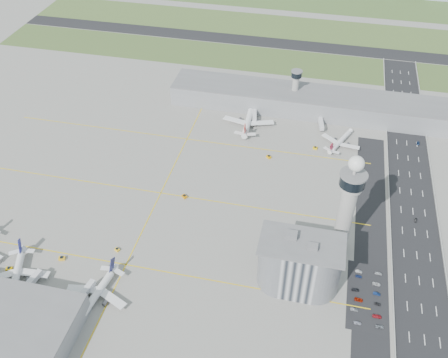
% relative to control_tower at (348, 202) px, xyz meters
% --- Properties ---
extents(ground, '(1000.00, 1000.00, 0.00)m').
position_rel_control_tower_xyz_m(ground, '(-72.00, -8.00, -35.04)').
color(ground, gray).
extents(grass_strip_0, '(480.00, 50.00, 0.08)m').
position_rel_control_tower_xyz_m(grass_strip_0, '(-92.00, 217.00, -35.00)').
color(grass_strip_0, '#435B2B').
rests_on(grass_strip_0, ground).
extents(grass_strip_1, '(480.00, 60.00, 0.08)m').
position_rel_control_tower_xyz_m(grass_strip_1, '(-92.00, 292.00, -35.00)').
color(grass_strip_1, '#506931').
rests_on(grass_strip_1, ground).
extents(runway, '(480.00, 22.00, 0.10)m').
position_rel_control_tower_xyz_m(runway, '(-92.00, 254.00, -34.98)').
color(runway, black).
rests_on(runway, ground).
extents(highway, '(28.00, 500.00, 0.10)m').
position_rel_control_tower_xyz_m(highway, '(43.00, -8.00, -34.99)').
color(highway, black).
rests_on(highway, ground).
extents(barrier_left, '(0.60, 500.00, 1.20)m').
position_rel_control_tower_xyz_m(barrier_left, '(29.00, -8.00, -34.44)').
color(barrier_left, '#9E9E99').
rests_on(barrier_left, ground).
extents(barrier_right, '(0.60, 500.00, 1.20)m').
position_rel_control_tower_xyz_m(barrier_right, '(57.00, -8.00, -34.44)').
color(barrier_right, '#9E9E99').
rests_on(barrier_right, ground).
extents(landside_road, '(18.00, 260.00, 0.08)m').
position_rel_control_tower_xyz_m(landside_road, '(18.00, -18.00, -35.00)').
color(landside_road, black).
rests_on(landside_road, ground).
extents(parking_lot, '(20.00, 44.00, 0.10)m').
position_rel_control_tower_xyz_m(parking_lot, '(16.00, -30.00, -34.99)').
color(parking_lot, black).
rests_on(parking_lot, ground).
extents(taxiway_line_h_0, '(260.00, 0.60, 0.01)m').
position_rel_control_tower_xyz_m(taxiway_line_h_0, '(-112.00, -38.00, -35.04)').
color(taxiway_line_h_0, yellow).
rests_on(taxiway_line_h_0, ground).
extents(taxiway_line_h_1, '(260.00, 0.60, 0.01)m').
position_rel_control_tower_xyz_m(taxiway_line_h_1, '(-112.00, 22.00, -35.04)').
color(taxiway_line_h_1, yellow).
rests_on(taxiway_line_h_1, ground).
extents(taxiway_line_h_2, '(260.00, 0.60, 0.01)m').
position_rel_control_tower_xyz_m(taxiway_line_h_2, '(-112.00, 82.00, -35.04)').
color(taxiway_line_h_2, yellow).
rests_on(taxiway_line_h_2, ground).
extents(taxiway_line_v, '(0.60, 260.00, 0.01)m').
position_rel_control_tower_xyz_m(taxiway_line_v, '(-112.00, 22.00, -35.04)').
color(taxiway_line_v, yellow).
rests_on(taxiway_line_v, ground).
extents(control_tower, '(14.00, 14.00, 64.50)m').
position_rel_control_tower_xyz_m(control_tower, '(0.00, 0.00, 0.00)').
color(control_tower, '#ADAAA5').
rests_on(control_tower, ground).
extents(secondary_tower, '(8.60, 8.60, 31.90)m').
position_rel_control_tower_xyz_m(secondary_tower, '(-42.00, 142.00, -16.24)').
color(secondary_tower, '#ADAAA5').
rests_on(secondary_tower, ground).
extents(admin_building, '(42.00, 24.00, 33.50)m').
position_rel_control_tower_xyz_m(admin_building, '(-20.01, -30.00, -19.74)').
color(admin_building, '#B2B2B7').
rests_on(admin_building, ground).
extents(terminal_pier, '(210.00, 32.00, 15.80)m').
position_rel_control_tower_xyz_m(terminal_pier, '(-32.00, 140.00, -27.14)').
color(terminal_pier, gray).
rests_on(terminal_pier, ground).
extents(airplane_near_b, '(46.45, 50.04, 11.36)m').
position_rel_control_tower_xyz_m(airplane_near_b, '(-163.83, -60.82, -29.36)').
color(airplane_near_b, white).
rests_on(airplane_near_b, ground).
extents(airplane_near_c, '(39.24, 44.40, 11.25)m').
position_rel_control_tower_xyz_m(airplane_near_c, '(-118.23, -62.80, -29.42)').
color(airplane_near_c, white).
rests_on(airplane_near_c, ground).
extents(airplane_far_a, '(40.89, 47.40, 12.77)m').
position_rel_control_tower_xyz_m(airplane_far_a, '(-72.27, 111.71, -28.65)').
color(airplane_far_a, white).
rests_on(airplane_far_a, ground).
extents(airplane_far_b, '(40.81, 43.46, 9.68)m').
position_rel_control_tower_xyz_m(airplane_far_b, '(-3.45, 100.48, -30.20)').
color(airplane_far_b, white).
rests_on(airplane_far_b, ground).
extents(jet_bridge_near_1, '(5.39, 14.31, 5.70)m').
position_rel_control_tower_xyz_m(jet_bridge_near_1, '(-155.00, -69.00, -32.19)').
color(jet_bridge_near_1, silver).
rests_on(jet_bridge_near_1, ground).
extents(jet_bridge_near_2, '(5.39, 14.31, 5.70)m').
position_rel_control_tower_xyz_m(jet_bridge_near_2, '(-125.00, -69.00, -32.19)').
color(jet_bridge_near_2, silver).
rests_on(jet_bridge_near_2, ground).
extents(jet_bridge_far_0, '(5.39, 14.31, 5.70)m').
position_rel_control_tower_xyz_m(jet_bridge_far_0, '(-70.00, 124.00, -32.19)').
color(jet_bridge_far_0, silver).
rests_on(jet_bridge_far_0, ground).
extents(jet_bridge_far_1, '(5.39, 14.31, 5.70)m').
position_rel_control_tower_xyz_m(jet_bridge_far_1, '(-20.00, 124.00, -32.19)').
color(jet_bridge_far_1, silver).
rests_on(jet_bridge_far_1, ground).
extents(tug_0, '(3.60, 2.81, 1.88)m').
position_rel_control_tower_xyz_m(tug_0, '(-172.04, -55.23, -34.10)').
color(tug_0, '#E9B300').
rests_on(tug_0, ground).
extents(tug_1, '(3.97, 3.28, 1.99)m').
position_rel_control_tower_xyz_m(tug_1, '(-147.71, -42.20, -34.05)').
color(tug_1, gold).
rests_on(tug_1, ground).
extents(tug_2, '(3.35, 2.96, 1.62)m').
position_rel_control_tower_xyz_m(tug_2, '(-120.55, -29.36, -34.23)').
color(tug_2, yellow).
rests_on(tug_2, ground).
extents(tug_3, '(3.87, 3.79, 1.87)m').
position_rel_control_tower_xyz_m(tug_3, '(-96.20, 21.38, -34.11)').
color(tug_3, orange).
rests_on(tug_3, ground).
extents(tug_4, '(3.76, 3.76, 1.83)m').
position_rel_control_tower_xyz_m(tug_4, '(-50.84, 73.36, -34.12)').
color(tug_4, '#EE9F02').
rests_on(tug_4, ground).
extents(tug_5, '(3.23, 2.35, 1.78)m').
position_rel_control_tower_xyz_m(tug_5, '(-20.51, 90.75, -34.15)').
color(tug_5, '#E9B707').
rests_on(tug_5, ground).
extents(car_lot_0, '(3.66, 1.49, 1.24)m').
position_rel_control_tower_xyz_m(car_lot_0, '(11.69, -47.93, -34.42)').
color(car_lot_0, '#ABADBF').
rests_on(car_lot_0, ground).
extents(car_lot_1, '(3.83, 1.38, 1.25)m').
position_rel_control_tower_xyz_m(car_lot_1, '(9.90, -40.43, -34.41)').
color(car_lot_1, slate).
rests_on(car_lot_1, ground).
extents(car_lot_2, '(4.48, 2.39, 1.20)m').
position_rel_control_tower_xyz_m(car_lot_2, '(11.97, -33.88, -34.44)').
color(car_lot_2, '#A41D08').
rests_on(car_lot_2, ground).
extents(car_lot_3, '(4.13, 2.10, 1.15)m').
position_rel_control_tower_xyz_m(car_lot_3, '(10.23, -27.93, -34.47)').
color(car_lot_3, black).
rests_on(car_lot_3, ground).
extents(car_lot_4, '(3.44, 1.56, 1.15)m').
position_rel_control_tower_xyz_m(car_lot_4, '(11.71, -18.55, -34.47)').
color(car_lot_4, navy).
rests_on(car_lot_4, ground).
extents(car_lot_5, '(3.60, 1.40, 1.17)m').
position_rel_control_tower_xyz_m(car_lot_5, '(11.70, -15.21, -34.46)').
color(car_lot_5, beige).
rests_on(car_lot_5, ground).
extents(car_lot_6, '(4.07, 2.11, 1.10)m').
position_rel_control_tower_xyz_m(car_lot_6, '(22.19, -47.66, -34.49)').
color(car_lot_6, gray).
rests_on(car_lot_6, ground).
extents(car_lot_7, '(4.51, 1.96, 1.29)m').
position_rel_control_tower_xyz_m(car_lot_7, '(21.01, -42.01, -34.39)').
color(car_lot_7, '#A71923').
rests_on(car_lot_7, ground).
extents(car_lot_8, '(3.50, 1.67, 1.15)m').
position_rel_control_tower_xyz_m(car_lot_8, '(21.29, -34.41, -34.46)').
color(car_lot_8, black).
rests_on(car_lot_8, ground).
extents(car_lot_9, '(3.78, 1.63, 1.21)m').
position_rel_control_tower_xyz_m(car_lot_9, '(20.98, -28.08, -34.44)').
color(car_lot_9, navy).
rests_on(car_lot_9, ground).
extents(car_lot_10, '(4.31, 2.25, 1.16)m').
position_rel_control_tower_xyz_m(car_lot_10, '(20.93, -21.69, -34.46)').
color(car_lot_10, silver).
rests_on(car_lot_10, ground).
extents(car_lot_11, '(3.94, 1.80, 1.12)m').
position_rel_control_tower_xyz_m(car_lot_11, '(21.95, -14.30, -34.48)').
color(car_lot_11, '#A7AAAF').
rests_on(car_lot_11, ground).
extents(car_hw_1, '(1.60, 3.68, 1.18)m').
position_rel_control_tower_xyz_m(car_hw_1, '(43.96, 31.76, -34.45)').
color(car_hw_1, black).
rests_on(car_hw_1, ground).
extents(car_hw_2, '(2.37, 4.36, 1.16)m').
position_rel_control_tower_xyz_m(car_hw_2, '(50.84, 112.95, -34.46)').
color(car_hw_2, navy).
rests_on(car_hw_2, ground).
extents(car_hw_4, '(2.13, 4.06, 1.32)m').
position_rel_control_tower_xyz_m(car_hw_4, '(34.88, 171.15, -34.38)').
color(car_hw_4, '#A7A7A7').
rests_on(car_hw_4, ground).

